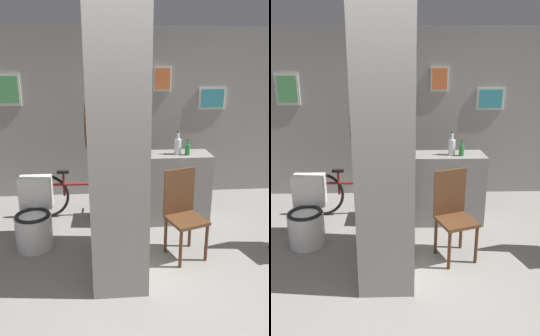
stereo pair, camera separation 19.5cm
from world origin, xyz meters
TOP-DOWN VIEW (x-y plane):
  - ground_plane at (0.00, 0.00)m, footprint 14.00×14.00m
  - wall_back at (0.00, 2.63)m, footprint 8.00×0.09m
  - pillar_center at (-0.06, 0.55)m, footprint 0.54×1.11m
  - counter_shelf at (0.61, 1.56)m, footprint 1.15×0.44m
  - toilet at (-1.03, 1.04)m, footprint 0.42×0.58m
  - chair_near_pillar at (0.65, 0.71)m, footprint 0.48×0.48m
  - bicycle at (-0.52, 1.77)m, footprint 1.63×0.42m
  - bottle_tall at (0.75, 1.53)m, footprint 0.09×0.09m
  - bottle_short at (0.86, 1.48)m, footprint 0.07×0.07m

SIDE VIEW (x-z plane):
  - ground_plane at x=0.00m, z-range 0.00..0.00m
  - toilet at x=-1.03m, z-range -0.07..0.71m
  - bicycle at x=-0.52m, z-range -0.01..0.67m
  - counter_shelf at x=0.61m, z-range 0.00..0.94m
  - chair_near_pillar at x=0.65m, z-range 0.04..1.02m
  - bottle_short at x=0.86m, z-range 0.91..1.13m
  - bottle_tall at x=0.75m, z-range 0.90..1.21m
  - pillar_center at x=-0.06m, z-range 0.00..2.60m
  - wall_back at x=0.00m, z-range 0.00..2.60m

